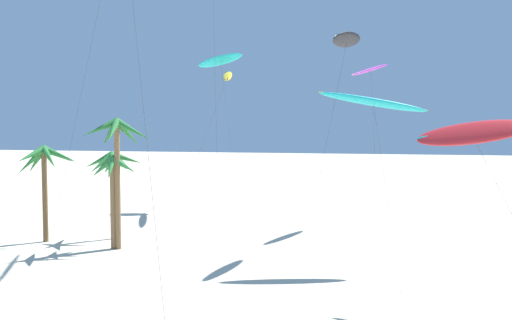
% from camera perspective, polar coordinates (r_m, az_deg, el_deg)
% --- Properties ---
extents(palm_tree_0, '(4.63, 4.87, 7.19)m').
position_cam_1_polar(palm_tree_0, '(48.24, -18.84, -0.30)').
color(palm_tree_0, brown).
rests_on(palm_tree_0, ground).
extents(palm_tree_1, '(3.19, 3.38, 6.62)m').
position_cam_1_polar(palm_tree_1, '(44.43, -13.01, -1.48)').
color(palm_tree_1, olive).
rests_on(palm_tree_1, ground).
extents(palm_tree_2, '(4.65, 4.26, 6.69)m').
position_cam_1_polar(palm_tree_2, '(47.94, -13.10, -0.52)').
color(palm_tree_2, brown).
rests_on(palm_tree_2, ground).
extents(palm_tree_3, '(4.41, 4.55, 9.20)m').
position_cam_1_polar(palm_tree_3, '(44.01, -12.68, 1.33)').
color(palm_tree_3, olive).
rests_on(palm_tree_3, ground).
extents(flying_kite_0, '(3.71, 11.63, 14.17)m').
position_cam_1_polar(flying_kite_0, '(53.24, 10.51, 8.17)').
color(flying_kite_0, purple).
rests_on(flying_kite_0, ground).
extents(flying_kite_5, '(3.74, 7.85, 15.24)m').
position_cam_1_polar(flying_kite_5, '(43.35, 8.37, 10.89)').
color(flying_kite_5, black).
rests_on(flying_kite_5, ground).
extents(flying_kite_7, '(6.80, 8.60, 11.07)m').
position_cam_1_polar(flying_kite_7, '(38.92, 10.75, 5.26)').
color(flying_kite_7, '#19B2B7').
rests_on(flying_kite_7, ground).
extents(flying_kite_9, '(4.26, 13.08, 14.24)m').
position_cam_1_polar(flying_kite_9, '(60.59, -2.64, 7.74)').
color(flying_kite_9, yellow).
rests_on(flying_kite_9, ground).
extents(flying_kite_10, '(6.24, 9.86, 16.20)m').
position_cam_1_polar(flying_kite_10, '(64.53, -3.29, 9.14)').
color(flying_kite_10, '#19B2B7').
rests_on(flying_kite_10, ground).
extents(flying_kite_11, '(6.36, 6.04, 9.51)m').
position_cam_1_polar(flying_kite_11, '(31.44, 19.28, 2.37)').
color(flying_kite_11, red).
rests_on(flying_kite_11, ground).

